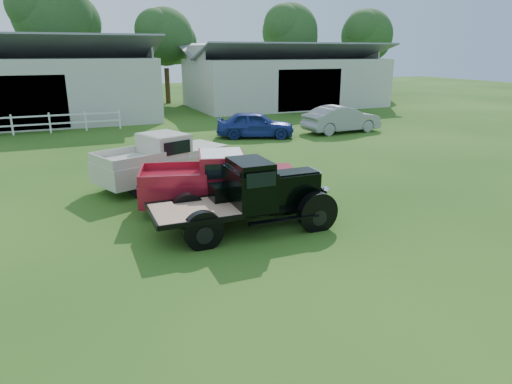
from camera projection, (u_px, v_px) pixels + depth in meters
name	position (u px, v px, depth m)	size (l,w,h in m)	color
ground	(268.00, 246.00, 11.42)	(120.00, 120.00, 0.00)	#1B430F
shed_left	(14.00, 80.00, 30.77)	(18.80, 10.20, 5.60)	#B1B1AF
shed_right	(285.00, 76.00, 39.61)	(16.80, 9.20, 5.20)	#B1B1AF
tree_b	(55.00, 37.00, 38.05)	(6.90, 6.90, 11.50)	#193D13
tree_c	(166.00, 53.00, 40.93)	(5.40, 5.40, 9.00)	#193D13
tree_d	(289.00, 47.00, 46.55)	(6.00, 6.00, 10.00)	#193D13
tree_e	(366.00, 50.00, 47.88)	(5.70, 5.70, 9.50)	#193D13
vintage_flatbed	(247.00, 196.00, 12.20)	(4.88, 1.93, 1.93)	black
red_pickup	(219.00, 181.00, 13.89)	(4.89, 1.88, 1.78)	maroon
white_pickup	(162.00, 160.00, 16.47)	(4.95, 1.92, 1.82)	beige
misc_car_blue	(255.00, 124.00, 25.48)	(1.73, 4.31, 1.47)	navy
misc_car_grey	(342.00, 119.00, 27.09)	(1.66, 4.75, 1.57)	gray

